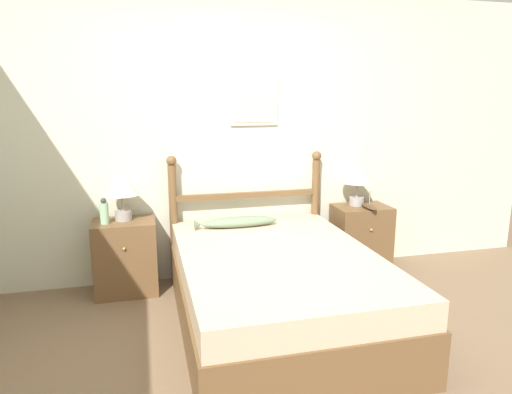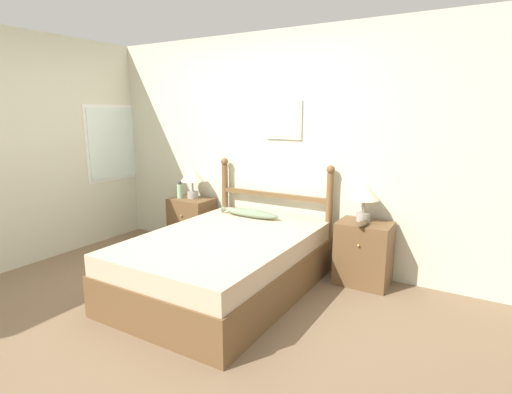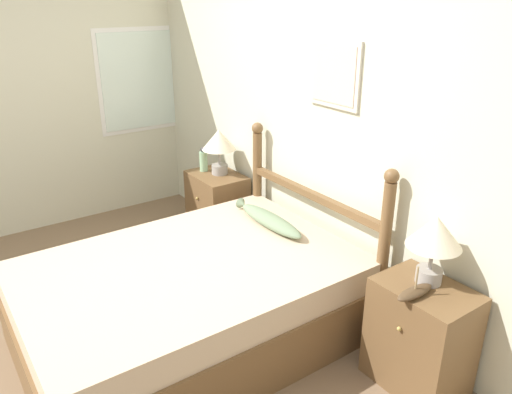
# 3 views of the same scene
# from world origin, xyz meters

# --- Properties ---
(ground_plane) EXTENTS (16.00, 16.00, 0.00)m
(ground_plane) POSITION_xyz_m (0.00, 0.00, 0.00)
(ground_plane) COLOR #7A6047
(wall_back) EXTENTS (6.40, 0.08, 2.55)m
(wall_back) POSITION_xyz_m (0.00, 1.73, 1.28)
(wall_back) COLOR beige
(wall_back) RESTS_ON ground_plane
(bed) EXTENTS (1.41, 2.03, 0.55)m
(bed) POSITION_xyz_m (0.19, 0.64, 0.27)
(bed) COLOR brown
(bed) RESTS_ON ground_plane
(headboard) EXTENTS (1.42, 0.09, 1.15)m
(headboard) POSITION_xyz_m (0.19, 1.62, 0.63)
(headboard) COLOR brown
(headboard) RESTS_ON ground_plane
(nightstand_left) EXTENTS (0.51, 0.39, 0.63)m
(nightstand_left) POSITION_xyz_m (-0.90, 1.48, 0.32)
(nightstand_left) COLOR brown
(nightstand_left) RESTS_ON ground_plane
(nightstand_right) EXTENTS (0.51, 0.39, 0.63)m
(nightstand_right) POSITION_xyz_m (1.28, 1.48, 0.32)
(nightstand_right) COLOR brown
(nightstand_right) RESTS_ON ground_plane
(table_lamp_left) EXTENTS (0.29, 0.29, 0.39)m
(table_lamp_left) POSITION_xyz_m (-0.89, 1.52, 0.91)
(table_lamp_left) COLOR gray
(table_lamp_left) RESTS_ON nightstand_left
(table_lamp_right) EXTENTS (0.29, 0.29, 0.39)m
(table_lamp_right) POSITION_xyz_m (1.25, 1.53, 0.91)
(table_lamp_right) COLOR gray
(table_lamp_right) RESTS_ON nightstand_right
(bottle) EXTENTS (0.07, 0.07, 0.21)m
(bottle) POSITION_xyz_m (-1.04, 1.44, 0.73)
(bottle) COLOR #99C699
(bottle) RESTS_ON nightstand_left
(model_boat) EXTENTS (0.08, 0.25, 0.17)m
(model_boat) POSITION_xyz_m (1.29, 1.37, 0.65)
(model_boat) COLOR #4C3823
(model_boat) RESTS_ON nightstand_right
(fish_pillow) EXTENTS (0.72, 0.15, 0.09)m
(fish_pillow) POSITION_xyz_m (0.05, 1.35, 0.60)
(fish_pillow) COLOR gray
(fish_pillow) RESTS_ON bed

